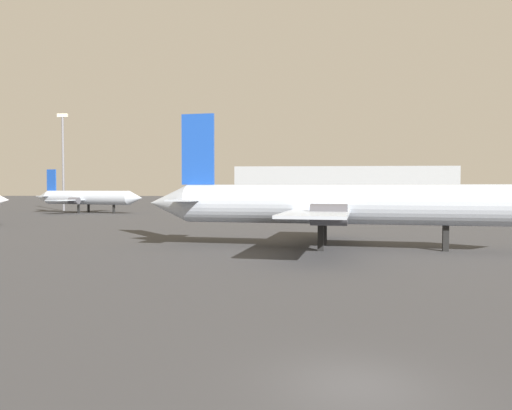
% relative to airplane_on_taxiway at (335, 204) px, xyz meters
% --- Properties ---
extents(ground_plane, '(600.00, 600.00, 0.00)m').
position_rel_airplane_on_taxiway_xyz_m(ground_plane, '(-2.06, -29.93, -3.86)').
color(ground_plane, '#38383A').
extents(airplane_on_taxiway, '(35.35, 23.06, 12.10)m').
position_rel_airplane_on_taxiway_xyz_m(airplane_on_taxiway, '(0.00, 0.00, 0.00)').
color(airplane_on_taxiway, '#B2BCCC').
rests_on(airplane_on_taxiway, ground_plane).
extents(airplane_far_right, '(26.95, 18.46, 9.31)m').
position_rel_airplane_on_taxiway_xyz_m(airplane_far_right, '(-46.85, 57.35, -0.62)').
color(airplane_far_right, '#B2BCCC').
rests_on(airplane_far_right, ground_plane).
extents(light_mast_left, '(2.40, 0.50, 22.29)m').
position_rel_airplane_on_taxiway_xyz_m(light_mast_left, '(-56.03, 65.99, 8.57)').
color(light_mast_left, slate).
rests_on(light_mast_left, ground_plane).
extents(terminal_building, '(63.93, 19.34, 11.51)m').
position_rel_airplane_on_taxiway_xyz_m(terminal_building, '(11.81, 107.71, 1.89)').
color(terminal_building, '#999EA3').
rests_on(terminal_building, ground_plane).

